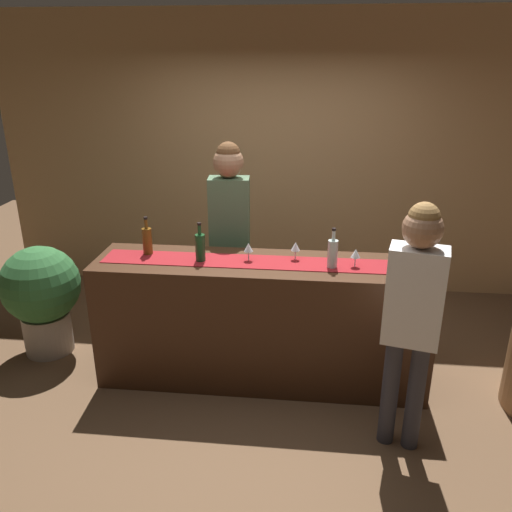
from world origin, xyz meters
The scene contains 13 objects.
ground_plane centered at (0.00, 0.00, 0.00)m, with size 10.00×10.00×0.00m, color brown.
back_wall centered at (0.00, 1.90, 1.45)m, with size 6.00×0.12×2.90m, color tan.
bar_counter centered at (0.00, 0.00, 0.50)m, with size 2.54×0.60×1.00m, color #3D2314.
counter_runner_cloth centered at (0.00, 0.00, 1.01)m, with size 2.41×0.28×0.01m, color maroon.
wine_bottle_green centered at (-0.46, -0.02, 1.12)m, with size 0.07×0.07×0.30m.
wine_bottle_clear centered at (0.52, -0.04, 1.12)m, with size 0.07×0.07×0.30m.
wine_bottle_amber centered at (-0.90, 0.08, 1.12)m, with size 0.07×0.07×0.30m.
wine_glass_near_customer centered at (0.25, 0.08, 1.11)m, with size 0.07×0.07×0.14m.
wine_glass_mid_counter centered at (0.69, -0.02, 1.11)m, with size 0.07×0.07×0.14m.
wine_glass_far_end centered at (-0.10, 0.02, 1.11)m, with size 0.07×0.07×0.14m.
bartender centered at (-0.33, 0.58, 1.13)m, with size 0.35×0.25×1.81m.
customer_sipping centered at (0.99, -0.67, 1.04)m, with size 0.38×0.27×1.68m.
potted_plant_tall centered at (-1.91, 0.20, 0.56)m, with size 0.66×0.66×0.97m.
Camera 1 is at (0.34, -3.59, 2.46)m, focal length 36.47 mm.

